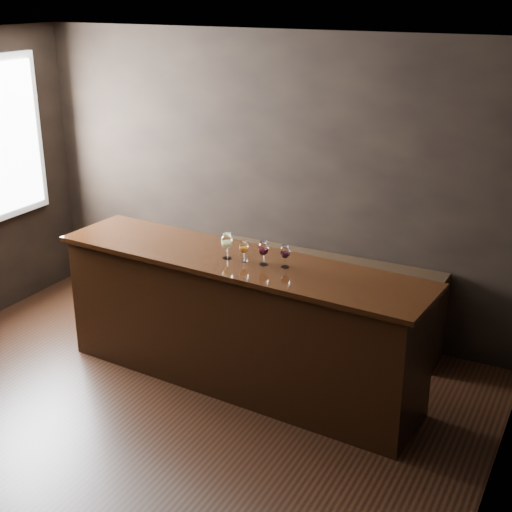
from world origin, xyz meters
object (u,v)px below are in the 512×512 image
at_px(glass_white, 227,241).
at_px(glass_amber, 244,248).
at_px(back_bar_shelf, 321,299).
at_px(bar_counter, 238,324).
at_px(glass_red_b, 285,252).
at_px(glass_red_a, 263,249).

bearing_deg(glass_white, glass_amber, 1.72).
xyz_separation_m(back_bar_shelf, glass_amber, (-0.23, -1.08, 0.83)).
height_order(bar_counter, glass_amber, glass_amber).
height_order(back_bar_shelf, glass_red_b, glass_red_b).
xyz_separation_m(glass_amber, glass_red_b, (0.34, 0.04, 0.01)).
xyz_separation_m(glass_white, glass_red_a, (0.32, 0.01, -0.01)).
distance_m(back_bar_shelf, glass_white, 1.43).
distance_m(glass_amber, glass_red_b, 0.34).
relative_size(glass_red_a, glass_red_b, 1.08).
relative_size(back_bar_shelf, glass_red_a, 11.69).
xyz_separation_m(back_bar_shelf, glass_red_a, (-0.06, -1.07, 0.85)).
distance_m(glass_white, glass_amber, 0.15).
xyz_separation_m(glass_amber, glass_red_a, (0.17, 0.01, 0.01)).
height_order(glass_white, glass_amber, glass_white).
xyz_separation_m(bar_counter, glass_white, (-0.08, -0.03, 0.72)).
distance_m(glass_white, glass_red_a, 0.32).
xyz_separation_m(back_bar_shelf, glass_red_b, (0.11, -1.04, 0.84)).
distance_m(glass_white, glass_red_b, 0.49).
bearing_deg(glass_red_a, glass_red_b, 10.19).
distance_m(bar_counter, glass_red_a, 0.75).
height_order(glass_white, glass_red_a, glass_white).
bearing_deg(back_bar_shelf, glass_red_b, -84.06).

